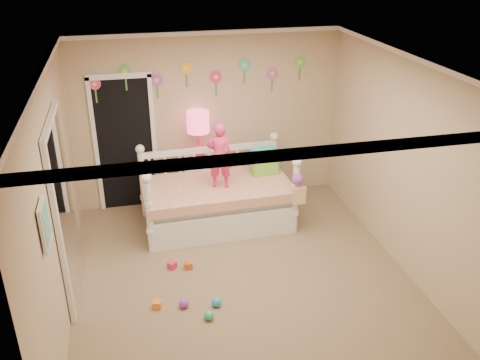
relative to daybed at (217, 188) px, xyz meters
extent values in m
cube|color=#7F684C|center=(0.05, -1.40, -0.57)|extent=(4.00, 4.50, 0.01)
cube|color=white|center=(0.05, -1.40, 2.03)|extent=(4.00, 4.50, 0.01)
cube|color=tan|center=(0.05, 0.85, 0.73)|extent=(4.00, 0.01, 2.60)
cube|color=tan|center=(-1.95, -1.40, 0.73)|extent=(0.01, 4.50, 2.60)
cube|color=tan|center=(2.05, -1.40, 0.73)|extent=(0.01, 4.50, 2.60)
cube|color=#25B2BB|center=(0.75, 0.28, 0.25)|extent=(0.39, 0.21, 0.37)
cube|color=#75C73C|center=(0.74, 0.15, 0.24)|extent=(0.39, 0.18, 0.35)
imported|color=#F2376E|center=(0.03, -0.09, 0.53)|extent=(0.38, 0.29, 0.93)
cube|color=white|center=(-0.14, 0.67, -0.19)|extent=(0.50, 0.41, 0.76)
sphere|color=#FA2176|center=(-0.14, 0.67, 0.29)|extent=(0.20, 0.20, 0.20)
cylinder|color=#FA2176|center=(-0.14, 0.67, 0.50)|extent=(0.03, 0.03, 0.42)
cylinder|color=#FF4C78|center=(-0.14, 0.67, 0.77)|extent=(0.33, 0.33, 0.31)
cube|color=black|center=(-1.20, 0.83, 0.46)|extent=(0.90, 0.04, 2.07)
cube|color=white|center=(-1.91, -1.10, 0.48)|extent=(0.07, 1.30, 2.10)
cube|color=white|center=(-1.92, -2.30, 0.98)|extent=(0.05, 0.34, 0.42)
camera|label=1|loc=(-1.15, -6.38, 3.21)|focal=38.40mm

